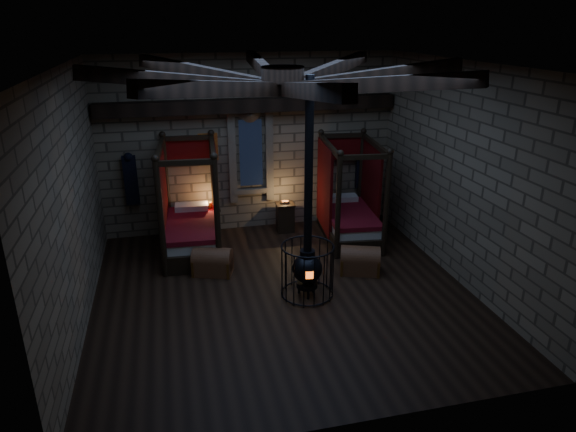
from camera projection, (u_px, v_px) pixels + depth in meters
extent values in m
cube|color=black|center=(283.00, 293.00, 9.78)|extent=(7.00, 7.00, 0.01)
cube|color=#847054|center=(250.00, 144.00, 12.21)|extent=(7.00, 0.02, 4.20)
cube|color=#847054|center=(352.00, 280.00, 5.85)|extent=(7.00, 0.02, 4.20)
cube|color=#847054|center=(72.00, 204.00, 8.27)|extent=(0.02, 7.00, 4.20)
cube|color=#847054|center=(462.00, 175.00, 9.79)|extent=(0.02, 7.00, 4.20)
cube|color=black|center=(283.00, 65.00, 8.28)|extent=(7.00, 7.00, 0.01)
cube|color=black|center=(250.00, 105.00, 11.70)|extent=(6.86, 0.35, 0.30)
cylinder|color=black|center=(283.00, 74.00, 8.33)|extent=(0.70, 0.70, 0.25)
cube|color=black|center=(251.00, 153.00, 12.23)|extent=(0.55, 0.04, 1.60)
cube|color=maroon|center=(208.00, 147.00, 11.95)|extent=(0.45, 0.03, 0.65)
cube|color=black|center=(131.00, 180.00, 11.69)|extent=(0.30, 0.10, 1.15)
cube|color=black|center=(362.00, 165.00, 12.90)|extent=(0.30, 0.10, 1.15)
cube|color=black|center=(193.00, 243.00, 11.47)|extent=(1.33, 2.35, 0.39)
cube|color=beige|center=(192.00, 231.00, 11.36)|extent=(1.19, 2.17, 0.24)
cube|color=maroon|center=(192.00, 224.00, 11.31)|extent=(1.26, 2.21, 0.11)
cube|color=beige|center=(192.00, 207.00, 12.03)|extent=(0.79, 0.43, 0.15)
cube|color=#560707|center=(188.00, 152.00, 11.85)|extent=(1.20, 0.14, 0.60)
cylinder|color=black|center=(161.00, 221.00, 10.02)|extent=(0.12, 0.12, 2.40)
cylinder|color=black|center=(167.00, 187.00, 12.03)|extent=(0.12, 0.12, 2.40)
cylinder|color=black|center=(217.00, 217.00, 10.19)|extent=(0.12, 0.12, 2.40)
cylinder|color=black|center=(214.00, 185.00, 12.20)|extent=(0.12, 0.12, 2.40)
cube|color=#560707|center=(163.00, 195.00, 11.30)|extent=(0.18, 1.64, 2.13)
cube|color=#560707|center=(216.00, 193.00, 11.48)|extent=(0.18, 1.64, 2.13)
cube|color=black|center=(349.00, 231.00, 12.18)|extent=(1.36, 2.29, 0.38)
cube|color=beige|center=(349.00, 219.00, 12.08)|extent=(1.22, 2.11, 0.23)
cube|color=maroon|center=(350.00, 213.00, 12.02)|extent=(1.29, 2.16, 0.10)
cube|color=beige|center=(342.00, 198.00, 12.73)|extent=(0.77, 0.44, 0.15)
cube|color=#560707|center=(342.00, 148.00, 12.56)|extent=(1.15, 0.18, 0.58)
cylinder|color=black|center=(338.00, 209.00, 10.80)|extent=(0.12, 0.12, 2.31)
cylinder|color=black|center=(320.00, 180.00, 12.75)|extent=(0.12, 0.12, 2.31)
cylinder|color=black|center=(386.00, 207.00, 10.93)|extent=(0.12, 0.12, 2.31)
cylinder|color=black|center=(361.00, 178.00, 12.87)|extent=(0.12, 0.12, 2.31)
cube|color=#560707|center=(324.00, 187.00, 12.04)|extent=(0.23, 1.57, 2.04)
cube|color=#560707|center=(370.00, 185.00, 12.17)|extent=(0.23, 1.57, 2.04)
cube|color=brown|center=(213.00, 266.00, 10.49)|extent=(0.89, 0.70, 0.32)
cylinder|color=brown|center=(212.00, 259.00, 10.44)|extent=(0.89, 0.70, 0.48)
cube|color=#B38137|center=(196.00, 265.00, 10.53)|extent=(0.21, 0.48, 0.34)
cube|color=#B38137|center=(230.00, 267.00, 10.46)|extent=(0.21, 0.48, 0.34)
cube|color=brown|center=(360.00, 265.00, 10.54)|extent=(0.91, 0.72, 0.33)
cylinder|color=brown|center=(360.00, 258.00, 10.48)|extent=(0.91, 0.72, 0.48)
cube|color=#B38137|center=(342.00, 264.00, 10.58)|extent=(0.21, 0.49, 0.35)
cube|color=#B38137|center=(378.00, 266.00, 10.50)|extent=(0.21, 0.49, 0.35)
cube|color=black|center=(211.00, 223.00, 12.27)|extent=(0.41, 0.39, 0.67)
cube|color=black|center=(211.00, 209.00, 12.14)|extent=(0.44, 0.43, 0.04)
cylinder|color=#B38137|center=(210.00, 205.00, 12.11)|extent=(0.10, 0.10, 0.15)
cube|color=black|center=(285.00, 218.00, 12.55)|extent=(0.42, 0.40, 0.68)
cube|color=black|center=(285.00, 204.00, 12.43)|extent=(0.46, 0.44, 0.04)
cube|color=brown|center=(285.00, 202.00, 12.41)|extent=(0.18, 0.13, 0.05)
cylinder|color=black|center=(307.00, 284.00, 9.65)|extent=(0.40, 0.40, 0.10)
sphere|color=black|center=(307.00, 268.00, 9.53)|extent=(0.56, 0.56, 0.56)
cylinder|color=black|center=(307.00, 254.00, 9.42)|extent=(0.28, 0.28, 0.14)
cube|color=#FF5914|center=(310.00, 275.00, 9.28)|extent=(0.14, 0.04, 0.14)
cylinder|color=black|center=(309.00, 169.00, 8.84)|extent=(0.15, 0.15, 3.15)
torus|color=black|center=(307.00, 293.00, 9.72)|extent=(0.99, 0.99, 0.03)
torus|color=black|center=(308.00, 246.00, 9.37)|extent=(0.99, 0.99, 0.03)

